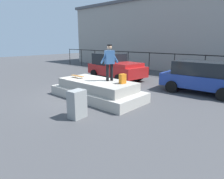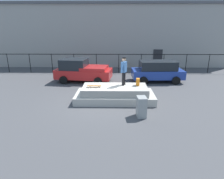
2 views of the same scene
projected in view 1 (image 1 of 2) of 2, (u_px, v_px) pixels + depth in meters
The scene contains 10 objects.
ground_plane at pixel (87, 95), 10.11m from camera, with size 60.00×60.00×0.00m, color #424244.
concrete_ledge at pixel (97, 90), 9.59m from camera, with size 4.72×2.19×0.89m.
skateboarder at pixel (110, 60), 9.12m from camera, with size 0.44×0.89×1.70m.
skateboard at pixel (77, 76), 10.06m from camera, with size 0.84×0.24×0.12m.
backpack at pixel (123, 79), 8.69m from camera, with size 0.28×0.20×0.44m, color orange.
car_red_pickup_near at pixel (115, 66), 14.37m from camera, with size 4.66×2.66×1.85m.
car_blue_hatchback_mid at pixel (202, 76), 10.45m from camera, with size 4.15×2.25×1.69m.
utility_box at pixel (77, 104), 7.07m from camera, with size 0.44×0.60×1.03m, color gray.
fence_row at pixel (161, 60), 15.42m from camera, with size 24.06×0.06×1.84m.
warehouse_building at pixel (192, 34), 19.18m from camera, with size 27.59×6.90×6.87m.
Camera 1 is at (7.49, -6.36, 2.73)m, focal length 31.38 mm.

